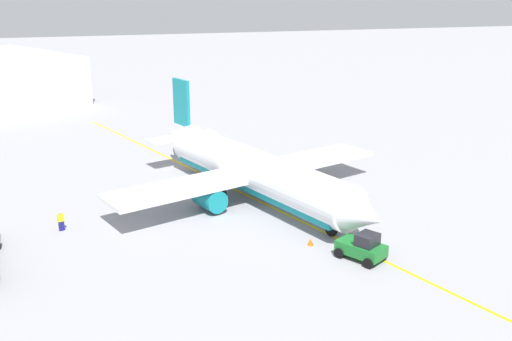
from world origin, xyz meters
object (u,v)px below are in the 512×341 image
airplane (253,171)px  refueling_worker (61,221)px  pushback_tug (362,247)px  safety_cone_nose (310,242)px

airplane → refueling_worker: size_ratio=19.23×
pushback_tug → refueling_worker: (-12.55, -22.06, -0.19)m
pushback_tug → safety_cone_nose: 4.57m
airplane → refueling_worker: airplane is taller
airplane → refueling_worker: (2.76, -17.95, -2.00)m
airplane → safety_cone_nose: (11.79, 1.29, -2.54)m
airplane → pushback_tug: (15.31, 4.10, -1.81)m
airplane → safety_cone_nose: bearing=6.2°
airplane → pushback_tug: airplane is taller
airplane → refueling_worker: bearing=-81.3°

